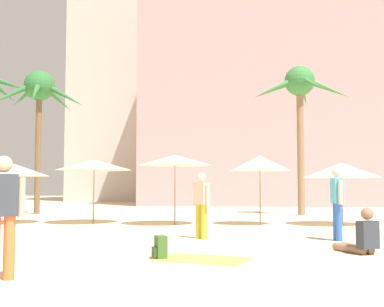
% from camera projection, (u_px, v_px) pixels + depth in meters
% --- Properties ---
extents(ground, '(120.00, 120.00, 0.00)m').
position_uv_depth(ground, '(96.00, 300.00, 5.64)').
color(ground, beige).
extents(hotel_pink, '(21.70, 10.46, 14.57)m').
position_uv_depth(hotel_pink, '(293.00, 107.00, 36.60)').
color(hotel_pink, pink).
rests_on(hotel_pink, ground).
extents(hotel_tower_gray, '(17.70, 10.25, 22.50)m').
position_uv_depth(hotel_tower_gray, '(173.00, 83.00, 46.84)').
color(hotel_tower_gray, '#BCB7AD').
rests_on(hotel_tower_gray, ground).
extents(palm_tree_left, '(4.53, 4.66, 6.95)m').
position_uv_depth(palm_tree_left, '(39.00, 94.00, 23.63)').
color(palm_tree_left, brown).
rests_on(palm_tree_left, ground).
extents(palm_tree_center, '(4.64, 4.62, 7.00)m').
position_uv_depth(palm_tree_center, '(299.00, 93.00, 22.86)').
color(palm_tree_center, '#896B4C').
rests_on(palm_tree_center, ground).
extents(cafe_umbrella_0, '(2.63, 2.63, 2.13)m').
position_uv_depth(cafe_umbrella_0, '(341.00, 170.00, 16.71)').
color(cafe_umbrella_0, gray).
rests_on(cafe_umbrella_0, ground).
extents(cafe_umbrella_1, '(2.73, 2.73, 2.27)m').
position_uv_depth(cafe_umbrella_1, '(94.00, 165.00, 17.53)').
color(cafe_umbrella_1, gray).
rests_on(cafe_umbrella_1, ground).
extents(cafe_umbrella_3, '(2.63, 2.63, 2.41)m').
position_uv_depth(cafe_umbrella_3, '(175.00, 160.00, 16.87)').
color(cafe_umbrella_3, gray).
rests_on(cafe_umbrella_3, ground).
extents(cafe_umbrella_4, '(2.50, 2.50, 2.13)m').
position_uv_depth(cafe_umbrella_4, '(14.00, 170.00, 17.42)').
color(cafe_umbrella_4, gray).
rests_on(cafe_umbrella_4, ground).
extents(cafe_umbrella_7, '(2.09, 2.09, 2.39)m').
position_uv_depth(cafe_umbrella_7, '(260.00, 163.00, 16.85)').
color(cafe_umbrella_7, gray).
rests_on(cafe_umbrella_7, ground).
extents(beach_towel, '(1.87, 1.48, 0.01)m').
position_uv_depth(beach_towel, '(202.00, 259.00, 8.77)').
color(beach_towel, '#F4CC4C').
rests_on(beach_towel, ground).
extents(backpack, '(0.32, 0.35, 0.42)m').
position_uv_depth(backpack, '(160.00, 248.00, 8.87)').
color(backpack, '#385C28').
rests_on(backpack, ground).
extents(person_mid_left, '(0.79, 1.01, 0.91)m').
position_uv_depth(person_mid_left, '(361.00, 238.00, 9.55)').
color(person_mid_left, '#936B51').
rests_on(person_mid_left, ground).
extents(person_far_left, '(0.58, 0.38, 1.76)m').
position_uv_depth(person_far_left, '(3.00, 211.00, 6.90)').
color(person_far_left, orange).
rests_on(person_far_left, ground).
extents(person_near_left, '(0.50, 0.49, 1.67)m').
position_uv_depth(person_near_left, '(201.00, 202.00, 12.32)').
color(person_near_left, gold).
rests_on(person_near_left, ground).
extents(person_far_right, '(0.27, 0.61, 1.78)m').
position_uv_depth(person_far_right, '(337.00, 200.00, 11.90)').
color(person_far_right, blue).
rests_on(person_far_right, ground).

